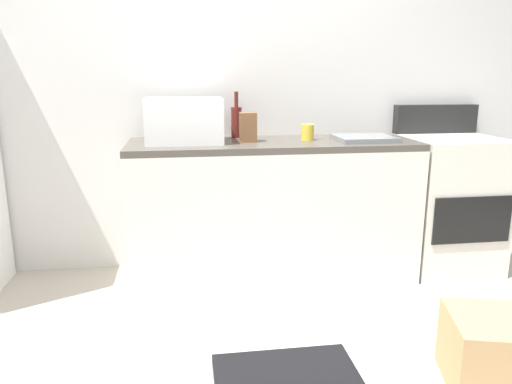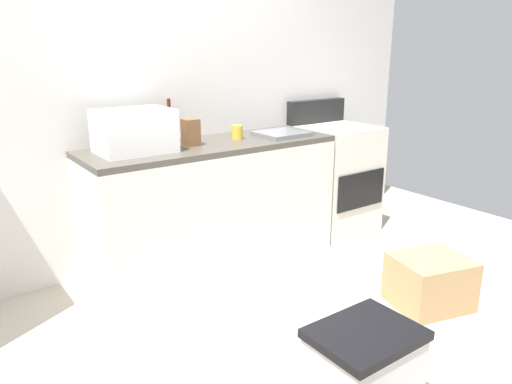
{
  "view_description": "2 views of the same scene",
  "coord_description": "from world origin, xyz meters",
  "px_view_note": "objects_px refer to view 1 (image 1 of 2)",
  "views": [
    {
      "loc": [
        -0.25,
        -1.79,
        1.31
      ],
      "look_at": [
        0.11,
        0.67,
        0.7
      ],
      "focal_mm": 34.05,
      "sensor_mm": 36.0,
      "label": 1
    },
    {
      "loc": [
        -1.41,
        -1.69,
        1.55
      ],
      "look_at": [
        0.37,
        0.76,
        0.64
      ],
      "focal_mm": 34.25,
      "sensor_mm": 36.0,
      "label": 2
    }
  ],
  "objects_px": {
    "coffee_mug": "(308,132)",
    "knife_block": "(248,127)",
    "wine_bottle": "(236,121)",
    "cardboard_box_small": "(501,353)",
    "stove_oven": "(447,201)",
    "microwave": "(184,120)"
  },
  "relations": [
    {
      "from": "coffee_mug",
      "to": "knife_block",
      "type": "distance_m",
      "value": 0.39
    },
    {
      "from": "cardboard_box_small",
      "to": "microwave",
      "type": "bearing_deg",
      "value": 134.1
    },
    {
      "from": "coffee_mug",
      "to": "microwave",
      "type": "bearing_deg",
      "value": 179.77
    },
    {
      "from": "wine_bottle",
      "to": "cardboard_box_small",
      "type": "xyz_separation_m",
      "value": [
        0.96,
        -1.53,
        -0.85
      ]
    },
    {
      "from": "stove_oven",
      "to": "coffee_mug",
      "type": "distance_m",
      "value": 1.11
    },
    {
      "from": "knife_block",
      "to": "coffee_mug",
      "type": "bearing_deg",
      "value": 2.23
    },
    {
      "from": "stove_oven",
      "to": "cardboard_box_small",
      "type": "height_order",
      "value": "stove_oven"
    },
    {
      "from": "coffee_mug",
      "to": "knife_block",
      "type": "bearing_deg",
      "value": -177.77
    },
    {
      "from": "stove_oven",
      "to": "cardboard_box_small",
      "type": "xyz_separation_m",
      "value": [
        -0.47,
        -1.33,
        -0.31
      ]
    },
    {
      "from": "microwave",
      "to": "knife_block",
      "type": "xyz_separation_m",
      "value": [
        0.39,
        -0.02,
        -0.05
      ]
    },
    {
      "from": "cardboard_box_small",
      "to": "coffee_mug",
      "type": "bearing_deg",
      "value": 111.37
    },
    {
      "from": "stove_oven",
      "to": "coffee_mug",
      "type": "bearing_deg",
      "value": 179.57
    },
    {
      "from": "coffee_mug",
      "to": "knife_block",
      "type": "relative_size",
      "value": 0.56
    },
    {
      "from": "coffee_mug",
      "to": "knife_block",
      "type": "height_order",
      "value": "knife_block"
    },
    {
      "from": "cardboard_box_small",
      "to": "wine_bottle",
      "type": "bearing_deg",
      "value": 121.96
    },
    {
      "from": "stove_oven",
      "to": "cardboard_box_small",
      "type": "relative_size",
      "value": 2.53
    },
    {
      "from": "microwave",
      "to": "cardboard_box_small",
      "type": "bearing_deg",
      "value": -45.9
    },
    {
      "from": "coffee_mug",
      "to": "cardboard_box_small",
      "type": "xyz_separation_m",
      "value": [
        0.52,
        -1.33,
        -0.79
      ]
    },
    {
      "from": "stove_oven",
      "to": "coffee_mug",
      "type": "relative_size",
      "value": 11.0
    },
    {
      "from": "knife_block",
      "to": "cardboard_box_small",
      "type": "xyz_separation_m",
      "value": [
        0.91,
        -1.32,
        -0.83
      ]
    },
    {
      "from": "stove_oven",
      "to": "knife_block",
      "type": "xyz_separation_m",
      "value": [
        -1.38,
        -0.01,
        0.52
      ]
    },
    {
      "from": "wine_bottle",
      "to": "knife_block",
      "type": "relative_size",
      "value": 1.67
    }
  ]
}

